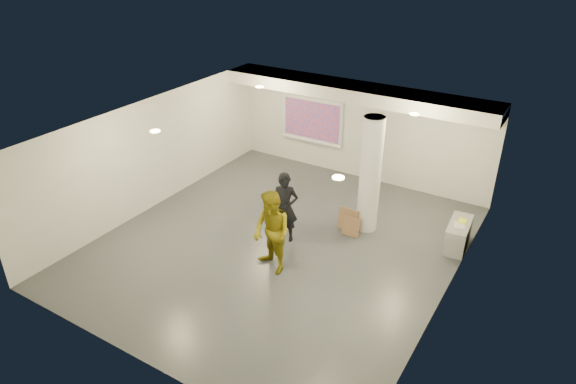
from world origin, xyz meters
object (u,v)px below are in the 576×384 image
Objects in this scene: projection_screen at (312,120)px; man at (272,233)px; credenza at (458,235)px; column at (370,175)px; woman at (285,208)px.

projection_screen reaches higher than man.
credenza is 0.58× the size of man.
credenza is at bearing 65.36° from man.
column is at bearing -40.56° from projection_screen.
column is 4.08m from projection_screen.
man is (-1.09, -2.76, -0.53)m from column.
credenza is 0.64× the size of woman.
projection_screen is 1.18× the size of woman.
projection_screen reaches higher than credenza.
column is 2.53m from credenza.
projection_screen is 5.80m from man.
man is (-3.31, -3.10, 0.64)m from credenza.
credenza is 4.21m from woman.
man reaches higher than credenza.
projection_screen reaches higher than woman.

